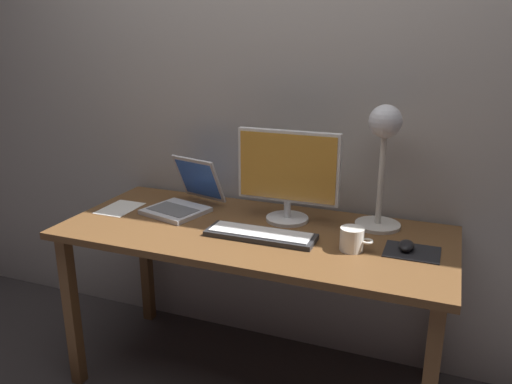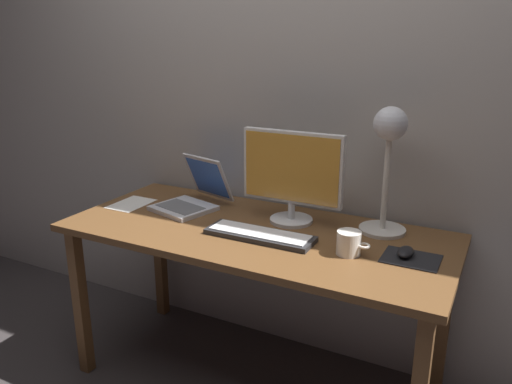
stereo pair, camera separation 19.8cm
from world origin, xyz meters
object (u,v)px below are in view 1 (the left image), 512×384
object	(u,v)px
laptop	(187,195)
desk_lamp	(384,144)
mouse	(406,246)
monitor	(288,173)
keyboard_main	(261,235)
coffee_mug	(352,239)

from	to	relation	value
laptop	desk_lamp	bearing A→B (deg)	5.81
desk_lamp	mouse	size ratio (longest dim) A/B	5.30
monitor	keyboard_main	distance (m)	0.30
keyboard_main	coffee_mug	bearing A→B (deg)	1.39
laptop	keyboard_main	bearing A→B (deg)	-24.60
laptop	mouse	world-z (taller)	laptop
laptop	mouse	bearing A→B (deg)	-7.05
monitor	keyboard_main	xyz separation A→B (m)	(-0.04, -0.22, -0.20)
mouse	coffee_mug	world-z (taller)	coffee_mug
keyboard_main	coffee_mug	distance (m)	0.36
monitor	laptop	distance (m)	0.50
monitor	mouse	bearing A→B (deg)	-15.41
desk_lamp	coffee_mug	bearing A→B (deg)	-100.74
monitor	keyboard_main	world-z (taller)	monitor
monitor	coffee_mug	bearing A→B (deg)	-33.25
monitor	laptop	size ratio (longest dim) A/B	1.18
keyboard_main	coffee_mug	world-z (taller)	coffee_mug
keyboard_main	laptop	xyz separation A→B (m)	(-0.44, 0.20, 0.05)
mouse	desk_lamp	bearing A→B (deg)	123.06
keyboard_main	coffee_mug	size ratio (longest dim) A/B	3.55
monitor	desk_lamp	world-z (taller)	desk_lamp
monitor	coffee_mug	distance (m)	0.42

